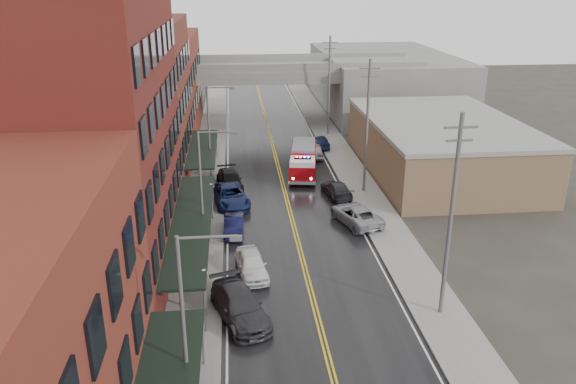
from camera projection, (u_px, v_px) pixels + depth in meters
road at (291, 217)px, 46.08m from camera, size 11.00×160.00×0.02m
sidewalk_left at (202, 219)px, 45.39m from camera, size 3.00×160.00×0.15m
sidewalk_right at (378, 212)px, 46.73m from camera, size 3.00×160.00×0.15m
curb_left at (222, 219)px, 45.54m from camera, size 0.30×160.00×0.15m
curb_right at (359, 213)px, 46.57m from camera, size 0.30×160.00×0.15m
brick_building_b at (92, 138)px, 35.13m from camera, size 9.00×20.00×18.00m
brick_building_c at (137, 103)px, 51.93m from camera, size 9.00×15.00×15.00m
brick_building_far at (160, 85)px, 68.73m from camera, size 9.00×20.00×12.00m
tan_building at (440, 148)px, 55.95m from camera, size 14.00×22.00×5.00m
right_far_block at (384, 81)px, 83.46m from camera, size 18.00×30.00×8.00m
awning_1 at (192, 222)px, 37.82m from camera, size 2.60×18.00×3.09m
awning_2 at (203, 148)px, 54.08m from camera, size 2.60×13.00×3.09m
globe_lamp_1 at (204, 282)px, 31.66m from camera, size 0.44×0.44×3.12m
globe_lamp_2 at (211, 193)px, 44.67m from camera, size 0.44×0.44×3.12m
street_lamp_0 at (189, 319)px, 23.18m from camera, size 2.64×0.22×9.00m
street_lamp_1 at (205, 186)px, 38.05m from camera, size 2.64×0.22×9.00m
street_lamp_2 at (211, 127)px, 52.91m from camera, size 2.64×0.22×9.00m
utility_pole_0 at (451, 215)px, 30.55m from camera, size 1.80×0.24×12.00m
utility_pole_1 at (367, 125)px, 49.13m from camera, size 1.80×0.24×12.00m
utility_pole_2 at (329, 84)px, 67.71m from camera, size 1.80×0.24×12.00m
overpass at (266, 78)px, 73.67m from camera, size 40.00×10.00×7.50m
fire_truck at (303, 160)px, 55.39m from camera, size 4.06×8.11×2.85m
parked_car_left_3 at (240, 306)px, 32.09m from camera, size 3.97×6.16×1.66m
parked_car_left_4 at (251, 264)px, 36.87m from camera, size 2.39×4.69×1.53m
parked_car_left_5 at (234, 226)px, 42.81m from camera, size 1.57×4.08×1.33m
parked_car_left_6 at (230, 196)px, 48.30m from camera, size 3.86×6.31×1.64m
parked_car_left_7 at (230, 180)px, 52.13m from camera, size 2.74×5.46×1.52m
parked_car_right_0 at (356, 215)px, 44.60m from camera, size 4.02×5.93×1.51m
parked_car_right_1 at (337, 189)px, 50.16m from camera, size 2.52×4.90×1.36m
parked_car_right_2 at (314, 150)px, 61.21m from camera, size 2.07×4.55×1.51m
parked_car_right_3 at (317, 142)px, 64.28m from camera, size 2.40×4.63×1.45m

